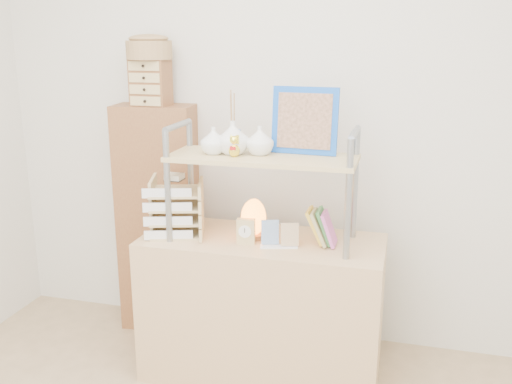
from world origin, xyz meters
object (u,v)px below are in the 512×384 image
desk (262,308)px  letter_tray (176,211)px  salt_lamp (254,218)px  cabinet (159,219)px

desk → letter_tray: (-0.44, -0.04, 0.50)m
letter_tray → salt_lamp: bearing=7.0°
desk → letter_tray: size_ratio=3.78×
cabinet → desk: bearing=-32.7°
cabinet → letter_tray: 0.54m
letter_tray → salt_lamp: size_ratio=1.57×
desk → letter_tray: bearing=-174.4°
cabinet → salt_lamp: (0.68, -0.37, 0.18)m
desk → salt_lamp: 0.48m
cabinet → salt_lamp: 0.79m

